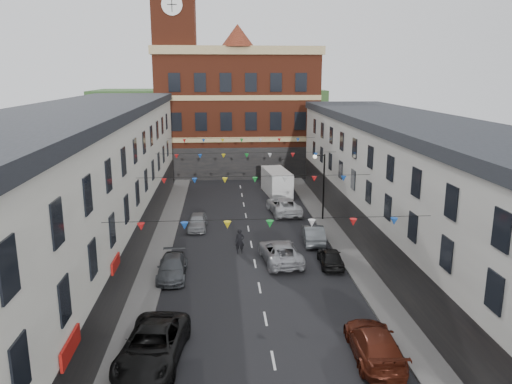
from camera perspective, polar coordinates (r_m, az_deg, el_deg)
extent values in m
plane|color=black|center=(31.28, 0.41, -10.89)|extent=(160.00, 160.00, 0.00)
cube|color=#605E5B|center=(33.32, -11.96, -9.48)|extent=(1.80, 64.00, 0.15)
cube|color=#605E5B|center=(34.25, 11.86, -8.83)|extent=(1.80, 64.00, 0.15)
cube|color=silver|center=(31.90, -21.38, -1.82)|extent=(8.00, 56.00, 10.00)
cube|color=black|center=(31.01, -22.23, 7.76)|extent=(8.40, 56.00, 0.70)
cube|color=black|center=(31.97, -13.85, -7.65)|extent=(0.12, 56.00, 3.20)
cube|color=silver|center=(33.67, 20.74, -1.88)|extent=(8.00, 56.00, 9.00)
cube|color=black|center=(32.80, 21.44, 6.33)|extent=(8.40, 56.00, 0.70)
cube|color=black|center=(33.06, 13.88, -6.93)|extent=(0.12, 56.00, 3.20)
cube|color=maroon|center=(66.66, -2.21, 8.81)|extent=(20.00, 12.00, 15.00)
cube|color=tan|center=(66.50, -2.28, 15.69)|extent=(20.60, 12.60, 1.00)
cone|color=maroon|center=(61.60, -2.12, 17.46)|extent=(4.00, 4.00, 2.60)
cube|color=maroon|center=(63.63, -9.08, 12.49)|extent=(5.00, 5.00, 24.00)
cylinder|color=white|center=(61.55, -9.60, 20.38)|extent=(2.40, 0.12, 2.40)
cube|color=#2A4D23|center=(90.77, -5.29, 8.41)|extent=(40.00, 14.00, 10.00)
cylinder|color=black|center=(44.48, 7.73, 0.48)|extent=(0.14, 0.14, 6.00)
cylinder|color=black|center=(43.85, 7.34, 4.17)|extent=(0.90, 0.10, 0.10)
sphere|color=beige|center=(43.78, 6.75, 4.04)|extent=(0.36, 0.36, 0.36)
imported|color=black|center=(24.22, -11.72, -16.81)|extent=(3.33, 6.05, 1.60)
imported|color=#424549|center=(33.06, -9.55, -8.49)|extent=(1.84, 4.48, 1.30)
imported|color=gray|center=(42.49, -6.71, -3.38)|extent=(1.66, 3.90, 1.31)
imported|color=#551E11|center=(24.65, 13.37, -16.48)|extent=(2.33, 5.23, 1.49)
imported|color=black|center=(34.70, 8.52, -7.39)|extent=(1.71, 3.81, 1.27)
imported|color=#54595C|center=(39.09, 6.56, -4.80)|extent=(1.84, 4.43, 1.42)
imported|color=silver|center=(46.94, 3.18, -1.54)|extent=(3.09, 5.76, 1.54)
imported|color=#A3A4AA|center=(35.05, 2.81, -6.86)|extent=(2.98, 5.55, 1.48)
cube|color=silver|center=(54.36, 2.36, 1.15)|extent=(2.96, 6.18, 2.64)
imported|color=black|center=(36.60, -1.86, -5.66)|extent=(0.67, 0.45, 1.83)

